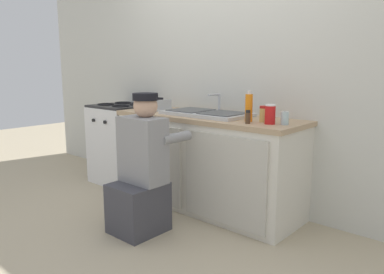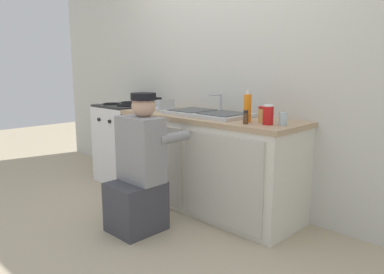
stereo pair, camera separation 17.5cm
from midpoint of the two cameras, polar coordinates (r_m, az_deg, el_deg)
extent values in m
plane|color=tan|center=(3.42, -2.62, -11.79)|extent=(12.00, 12.00, 0.00)
cube|color=silver|center=(3.66, 4.38, 9.77)|extent=(6.00, 0.10, 2.50)
cube|color=silver|center=(3.50, 0.73, -4.09)|extent=(1.80, 0.60, 0.83)
cube|color=beige|center=(3.58, -7.81, -3.85)|extent=(0.79, 0.02, 0.73)
cube|color=beige|center=(3.00, 3.14, -6.61)|extent=(0.79, 0.02, 0.73)
cube|color=tan|center=(3.41, 0.75, 2.99)|extent=(1.84, 0.62, 0.04)
cube|color=silver|center=(3.41, 0.75, 3.59)|extent=(0.80, 0.44, 0.03)
cube|color=#4C4F51|center=(3.53, -1.60, 4.14)|extent=(0.33, 0.35, 0.01)
cube|color=#4C4F51|center=(3.29, 3.28, 3.64)|extent=(0.33, 0.35, 0.01)
cylinder|color=#B7BABF|center=(3.55, 2.76, 5.07)|extent=(0.02, 0.02, 0.18)
cylinder|color=#B7BABF|center=(3.48, 1.94, 6.45)|extent=(0.02, 0.16, 0.02)
cube|color=white|center=(4.37, -11.57, -1.10)|extent=(0.59, 0.60, 0.86)
cube|color=#262628|center=(4.30, -11.79, 4.67)|extent=(0.58, 0.59, 0.02)
torus|color=black|center=(4.34, -14.13, 4.86)|extent=(0.19, 0.19, 0.02)
torus|color=black|center=(4.12, -12.01, 4.66)|extent=(0.19, 0.19, 0.02)
torus|color=black|center=(4.48, -11.61, 5.14)|extent=(0.19, 0.19, 0.02)
torus|color=black|center=(4.27, -9.43, 4.95)|extent=(0.19, 0.19, 0.02)
cylinder|color=black|center=(4.23, -15.94, 2.46)|extent=(0.04, 0.02, 0.04)
cylinder|color=black|center=(4.06, -14.35, 2.20)|extent=(0.04, 0.02, 0.04)
cube|color=#3F3F47|center=(3.08, -9.81, -10.54)|extent=(0.36, 0.40, 0.40)
cube|color=gray|center=(2.98, -9.20, -1.98)|extent=(0.38, 0.22, 0.52)
sphere|color=tan|center=(2.95, -8.80, 4.71)|extent=(0.19, 0.19, 0.19)
cylinder|color=black|center=(2.94, -8.84, 6.09)|extent=(0.20, 0.20, 0.06)
cube|color=black|center=(3.00, -7.57, 5.84)|extent=(0.13, 0.09, 0.02)
cylinder|color=gray|center=(3.22, -8.44, 0.63)|extent=(0.08, 0.30, 0.08)
cylinder|color=gray|center=(2.97, -4.18, -0.12)|extent=(0.08, 0.30, 0.08)
cylinder|color=red|center=(2.92, 10.14, 3.31)|extent=(0.08, 0.08, 0.14)
cylinder|color=white|center=(2.91, 10.19, 4.79)|extent=(0.08, 0.08, 0.01)
cylinder|color=#DBB760|center=(3.03, 9.28, 3.31)|extent=(0.07, 0.07, 0.11)
cylinder|color=#B21E19|center=(3.02, 9.32, 4.52)|extent=(0.07, 0.07, 0.02)
cylinder|color=orange|center=(3.03, 7.02, 4.42)|extent=(0.06, 0.06, 0.22)
cylinder|color=white|center=(3.02, 7.07, 6.78)|extent=(0.03, 0.03, 0.03)
cylinder|color=#513823|center=(2.92, 6.82, 2.87)|extent=(0.04, 0.04, 0.08)
cylinder|color=black|center=(2.91, 6.84, 3.89)|extent=(0.04, 0.04, 0.02)
cube|color=#B2B7BC|center=(3.88, -6.84, 4.29)|extent=(0.28, 0.22, 0.02)
cube|color=#B2B7BC|center=(3.96, -8.01, 5.13)|extent=(0.01, 0.21, 0.10)
cube|color=#B2B7BC|center=(3.78, -5.64, 4.93)|extent=(0.01, 0.21, 0.10)
cylinder|color=#ADC6CC|center=(2.90, 12.30, 2.80)|extent=(0.06, 0.06, 0.10)
camera|label=1|loc=(0.09, -91.52, -0.29)|focal=35.00mm
camera|label=2|loc=(0.09, 88.48, 0.29)|focal=35.00mm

